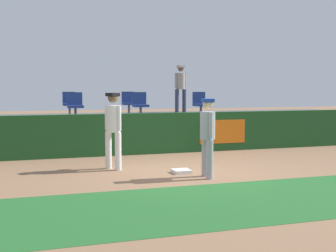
{
  "coord_description": "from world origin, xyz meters",
  "views": [
    {
      "loc": [
        -3.63,
        -9.39,
        1.95
      ],
      "look_at": [
        -0.23,
        1.17,
        1.0
      ],
      "focal_mm": 47.97,
      "sensor_mm": 36.0,
      "label": 1
    }
  ],
  "objects_px": {
    "seat_front_right": "(200,103)",
    "seat_back_center": "(129,102)",
    "player_fielder_home": "(113,125)",
    "seat_front_left": "(75,104)",
    "seat_back_left": "(69,102)",
    "first_base": "(181,171)",
    "player_runner_visitor": "(208,132)",
    "seat_front_center": "(140,103)",
    "spectator_hooded": "(181,85)"
  },
  "relations": [
    {
      "from": "seat_back_left",
      "to": "seat_front_right",
      "type": "bearing_deg",
      "value": -23.32
    },
    {
      "from": "seat_front_center",
      "to": "spectator_hooded",
      "type": "relative_size",
      "value": 0.45
    },
    {
      "from": "spectator_hooded",
      "to": "seat_front_right",
      "type": "bearing_deg",
      "value": 74.64
    },
    {
      "from": "player_fielder_home",
      "to": "seat_front_right",
      "type": "relative_size",
      "value": 2.18
    },
    {
      "from": "player_runner_visitor",
      "to": "seat_back_left",
      "type": "relative_size",
      "value": 2.04
    },
    {
      "from": "player_runner_visitor",
      "to": "player_fielder_home",
      "type": "bearing_deg",
      "value": -130.18
    },
    {
      "from": "player_runner_visitor",
      "to": "first_base",
      "type": "bearing_deg",
      "value": -149.34
    },
    {
      "from": "seat_back_center",
      "to": "seat_back_left",
      "type": "bearing_deg",
      "value": -180.0
    },
    {
      "from": "first_base",
      "to": "spectator_hooded",
      "type": "xyz_separation_m",
      "value": [
        2.58,
        7.37,
        2.01
      ]
    },
    {
      "from": "seat_back_left",
      "to": "spectator_hooded",
      "type": "height_order",
      "value": "spectator_hooded"
    },
    {
      "from": "player_runner_visitor",
      "to": "seat_front_center",
      "type": "relative_size",
      "value": 2.04
    },
    {
      "from": "first_base",
      "to": "player_fielder_home",
      "type": "height_order",
      "value": "player_fielder_home"
    },
    {
      "from": "player_fielder_home",
      "to": "seat_back_center",
      "type": "relative_size",
      "value": 2.18
    },
    {
      "from": "first_base",
      "to": "seat_front_left",
      "type": "height_order",
      "value": "seat_front_left"
    },
    {
      "from": "seat_front_left",
      "to": "spectator_hooded",
      "type": "height_order",
      "value": "spectator_hooded"
    },
    {
      "from": "seat_back_left",
      "to": "seat_back_center",
      "type": "height_order",
      "value": "same"
    },
    {
      "from": "first_base",
      "to": "seat_front_center",
      "type": "distance_m",
      "value": 4.77
    },
    {
      "from": "first_base",
      "to": "spectator_hooded",
      "type": "distance_m",
      "value": 8.07
    },
    {
      "from": "spectator_hooded",
      "to": "seat_front_center",
      "type": "bearing_deg",
      "value": 40.31
    },
    {
      "from": "seat_front_right",
      "to": "seat_front_left",
      "type": "height_order",
      "value": "same"
    },
    {
      "from": "seat_front_right",
      "to": "seat_back_center",
      "type": "relative_size",
      "value": 1.0
    },
    {
      "from": "seat_front_right",
      "to": "seat_back_center",
      "type": "bearing_deg",
      "value": 138.99
    },
    {
      "from": "seat_front_left",
      "to": "seat_front_right",
      "type": "bearing_deg",
      "value": -0.0
    },
    {
      "from": "seat_front_right",
      "to": "seat_back_left",
      "type": "bearing_deg",
      "value": 156.68
    },
    {
      "from": "seat_back_left",
      "to": "seat_back_center",
      "type": "xyz_separation_m",
      "value": [
        2.1,
        0.0,
        0.0
      ]
    },
    {
      "from": "first_base",
      "to": "seat_front_left",
      "type": "distance_m",
      "value": 5.12
    },
    {
      "from": "seat_back_left",
      "to": "seat_back_center",
      "type": "distance_m",
      "value": 2.1
    },
    {
      "from": "player_fielder_home",
      "to": "spectator_hooded",
      "type": "height_order",
      "value": "spectator_hooded"
    },
    {
      "from": "seat_back_left",
      "to": "seat_front_center",
      "type": "relative_size",
      "value": 1.0
    },
    {
      "from": "first_base",
      "to": "seat_back_left",
      "type": "height_order",
      "value": "seat_back_left"
    },
    {
      "from": "first_base",
      "to": "seat_front_left",
      "type": "bearing_deg",
      "value": 112.47
    },
    {
      "from": "seat_front_right",
      "to": "seat_front_center",
      "type": "xyz_separation_m",
      "value": [
        -2.09,
        0.0,
        0.0
      ]
    },
    {
      "from": "seat_back_left",
      "to": "seat_front_center",
      "type": "height_order",
      "value": "same"
    },
    {
      "from": "player_fielder_home",
      "to": "seat_front_center",
      "type": "xyz_separation_m",
      "value": [
        1.59,
        3.61,
        0.38
      ]
    },
    {
      "from": "seat_back_left",
      "to": "first_base",
      "type": "bearing_deg",
      "value": -73.46
    },
    {
      "from": "player_fielder_home",
      "to": "seat_back_left",
      "type": "xyz_separation_m",
      "value": [
        -0.49,
        5.41,
        0.38
      ]
    },
    {
      "from": "player_runner_visitor",
      "to": "seat_back_left",
      "type": "bearing_deg",
      "value": -159.87
    },
    {
      "from": "player_runner_visitor",
      "to": "seat_back_center",
      "type": "height_order",
      "value": "seat_back_center"
    },
    {
      "from": "seat_back_left",
      "to": "seat_back_center",
      "type": "bearing_deg",
      "value": 0.0
    },
    {
      "from": "player_fielder_home",
      "to": "player_runner_visitor",
      "type": "distance_m",
      "value": 2.38
    },
    {
      "from": "first_base",
      "to": "spectator_hooded",
      "type": "relative_size",
      "value": 0.21
    },
    {
      "from": "player_fielder_home",
      "to": "seat_front_left",
      "type": "bearing_deg",
      "value": 154.27
    },
    {
      "from": "seat_front_right",
      "to": "seat_back_left",
      "type": "relative_size",
      "value": 1.0
    },
    {
      "from": "seat_back_left",
      "to": "spectator_hooded",
      "type": "distance_m",
      "value": 4.62
    },
    {
      "from": "seat_front_center",
      "to": "seat_front_left",
      "type": "xyz_separation_m",
      "value": [
        -2.08,
        0.0,
        0.0
      ]
    },
    {
      "from": "seat_front_right",
      "to": "seat_back_left",
      "type": "xyz_separation_m",
      "value": [
        -4.17,
        1.8,
        -0.0
      ]
    },
    {
      "from": "first_base",
      "to": "seat_front_right",
      "type": "xyz_separation_m",
      "value": [
        2.29,
        4.56,
        1.4
      ]
    },
    {
      "from": "first_base",
      "to": "seat_front_center",
      "type": "bearing_deg",
      "value": 87.57
    },
    {
      "from": "seat_front_center",
      "to": "seat_front_left",
      "type": "bearing_deg",
      "value": 180.0
    },
    {
      "from": "spectator_hooded",
      "to": "player_runner_visitor",
      "type": "bearing_deg",
      "value": 65.13
    }
  ]
}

